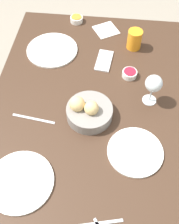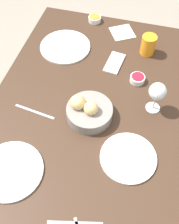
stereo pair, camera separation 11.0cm
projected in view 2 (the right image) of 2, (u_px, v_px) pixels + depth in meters
ground_plane at (89, 178)px, 1.87m from camera, size 10.00×10.00×0.00m
dining_table at (89, 123)px, 1.33m from camera, size 1.39×0.91×0.76m
bread_basket at (88, 111)px, 1.21m from camera, size 0.20×0.20×0.11m
plate_near_left at (65, 47)px, 1.50m from camera, size 0.27×0.27×0.01m
plate_near_right at (11, 171)px, 1.08m from camera, size 0.26×0.26×0.01m
plate_far_center at (128, 158)px, 1.12m from camera, size 0.23×0.23×0.01m
juice_glass at (148, 45)px, 1.44m from camera, size 0.08×0.08×0.10m
wine_glass at (157, 92)px, 1.17m from camera, size 0.08×0.08×0.16m
jam_bowl_berry at (137, 79)px, 1.35m from camera, size 0.07×0.07×0.03m
jam_bowl_honey at (95, 19)px, 1.62m from camera, size 0.07×0.07×0.03m
fork_silver at (75, 223)px, 0.97m from camera, size 0.06×0.19×0.00m
knife_silver at (35, 112)px, 1.25m from camera, size 0.04×0.19×0.00m
napkin at (122, 33)px, 1.57m from camera, size 0.16×0.16×0.00m
cell_phone at (114, 63)px, 1.43m from camera, size 0.16×0.09×0.01m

